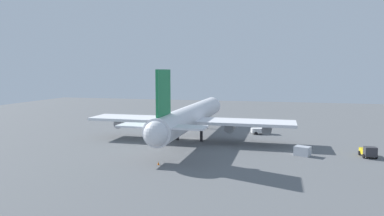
{
  "coord_description": "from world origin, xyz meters",
  "views": [
    {
      "loc": [
        -87.87,
        -22.43,
        17.64
      ],
      "look_at": [
        0.0,
        0.0,
        8.04
      ],
      "focal_mm": 33.15,
      "sensor_mm": 36.0,
      "label": 1
    }
  ],
  "objects_px": {
    "pushback_tractor": "(261,130)",
    "safety_cone_nose": "(201,122)",
    "cargo_airplane": "(192,116)",
    "catering_truck": "(368,152)",
    "safety_cone_tail": "(158,163)",
    "cargo_container_fore": "(302,151)"
  },
  "relations": [
    {
      "from": "pushback_tractor",
      "to": "safety_cone_nose",
      "type": "relative_size",
      "value": 7.42
    },
    {
      "from": "cargo_airplane",
      "to": "catering_truck",
      "type": "xyz_separation_m",
      "value": [
        -9.83,
        -39.84,
        -4.79
      ]
    },
    {
      "from": "cargo_airplane",
      "to": "safety_cone_tail",
      "type": "distance_m",
      "value": 26.7
    },
    {
      "from": "safety_cone_nose",
      "to": "pushback_tractor",
      "type": "bearing_deg",
      "value": -125.81
    },
    {
      "from": "cargo_airplane",
      "to": "safety_cone_tail",
      "type": "relative_size",
      "value": 97.57
    },
    {
      "from": "safety_cone_tail",
      "to": "pushback_tractor",
      "type": "bearing_deg",
      "value": -23.85
    },
    {
      "from": "catering_truck",
      "to": "safety_cone_nose",
      "type": "relative_size",
      "value": 6.12
    },
    {
      "from": "catering_truck",
      "to": "pushback_tractor",
      "type": "relative_size",
      "value": 0.83
    },
    {
      "from": "catering_truck",
      "to": "safety_cone_tail",
      "type": "height_order",
      "value": "catering_truck"
    },
    {
      "from": "catering_truck",
      "to": "pushback_tractor",
      "type": "xyz_separation_m",
      "value": [
        21.76,
        22.78,
        -0.05
      ]
    },
    {
      "from": "cargo_container_fore",
      "to": "catering_truck",
      "type": "bearing_deg",
      "value": -81.55
    },
    {
      "from": "cargo_airplane",
      "to": "catering_truck",
      "type": "bearing_deg",
      "value": -103.85
    },
    {
      "from": "cargo_airplane",
      "to": "pushback_tractor",
      "type": "relative_size",
      "value": 10.53
    },
    {
      "from": "safety_cone_nose",
      "to": "safety_cone_tail",
      "type": "relative_size",
      "value": 1.25
    },
    {
      "from": "cargo_container_fore",
      "to": "cargo_airplane",
      "type": "bearing_deg",
      "value": 66.34
    },
    {
      "from": "catering_truck",
      "to": "safety_cone_tail",
      "type": "relative_size",
      "value": 7.65
    },
    {
      "from": "pushback_tractor",
      "to": "cargo_container_fore",
      "type": "distance_m",
      "value": 25.63
    },
    {
      "from": "cargo_container_fore",
      "to": "safety_cone_nose",
      "type": "bearing_deg",
      "value": 38.24
    },
    {
      "from": "catering_truck",
      "to": "cargo_airplane",
      "type": "bearing_deg",
      "value": 76.15
    },
    {
      "from": "safety_cone_nose",
      "to": "cargo_container_fore",
      "type": "bearing_deg",
      "value": -141.76
    },
    {
      "from": "safety_cone_nose",
      "to": "safety_cone_tail",
      "type": "distance_m",
      "value": 53.04
    },
    {
      "from": "cargo_airplane",
      "to": "cargo_container_fore",
      "type": "bearing_deg",
      "value": -113.66
    }
  ]
}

